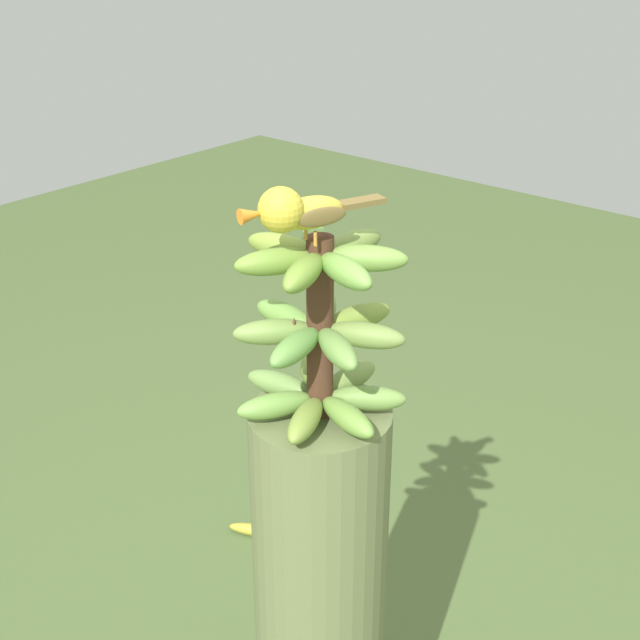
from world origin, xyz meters
name	(u,v)px	position (x,y,z in m)	size (l,w,h in m)	color
banana_bunch	(320,329)	(0.00, 0.00, 1.10)	(0.27, 0.26, 0.29)	#4C2D1E
perched_bird	(296,211)	(0.00, -0.05, 1.30)	(0.10, 0.22, 0.09)	#C68933
fallen_banana	(257,530)	(-0.70, 0.55, 0.02)	(0.17, 0.04, 0.04)	gold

